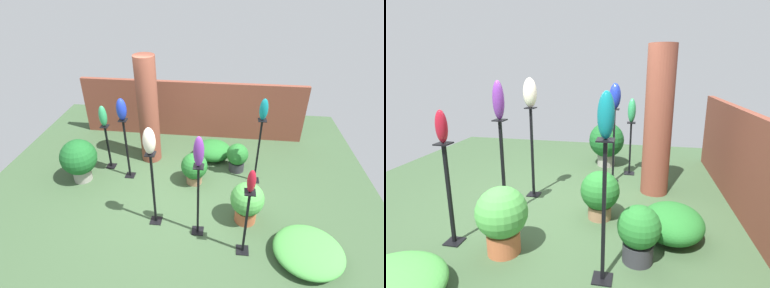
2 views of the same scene
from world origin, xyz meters
TOP-DOWN VIEW (x-y plane):
  - ground_plane at (0.00, 0.00)m, footprint 8.00×8.00m
  - brick_wall_back at (0.00, 2.49)m, footprint 5.60×0.12m
  - brick_pillar at (-0.80, 1.30)m, footprint 0.45×0.45m
  - pedestal_ruby at (1.24, -1.12)m, footprint 0.20×0.20m
  - pedestal_cobalt at (-1.12, 0.58)m, footprint 0.20×0.20m
  - pedestal_violet at (0.49, -0.80)m, footprint 0.20×0.20m
  - pedestal_ivory at (-0.28, -0.65)m, footprint 0.20×0.20m
  - pedestal_jade at (-1.64, 0.86)m, footprint 0.20×0.20m
  - pedestal_teal at (1.54, 0.72)m, footprint 0.20×0.20m
  - art_vase_ruby at (1.24, -1.12)m, footprint 0.12×0.13m
  - art_vase_cobalt at (-1.12, 0.58)m, footprint 0.20×0.20m
  - art_vase_violet at (0.49, -0.80)m, footprint 0.16×0.15m
  - art_vase_ivory at (-0.28, -0.65)m, footprint 0.19×0.21m
  - art_vase_jade at (-1.64, 0.86)m, footprint 0.17×0.15m
  - art_vase_teal at (1.54, 0.72)m, footprint 0.16×0.16m
  - potted_plant_back_center at (1.31, -0.44)m, footprint 0.58×0.58m
  - potted_plant_walkway_edge at (1.17, 1.06)m, footprint 0.47×0.47m
  - potted_plant_near_pillar at (-2.07, 0.35)m, footprint 0.74×0.74m
  - potted_plant_front_left at (0.28, 0.52)m, footprint 0.54×0.54m
  - foliage_bed_west at (0.61, 1.46)m, footprint 0.85×0.76m

SIDE VIEW (x-z plane):
  - ground_plane at x=0.00m, z-range 0.00..0.00m
  - foliage_bed_west at x=0.61m, z-range 0.00..0.42m
  - potted_plant_walkway_edge at x=1.17m, z-range 0.03..0.68m
  - potted_plant_front_left at x=0.28m, z-range 0.04..0.72m
  - potted_plant_back_center at x=1.31m, z-range 0.05..0.84m
  - pedestal_jade at x=-1.64m, z-range -0.05..0.99m
  - potted_plant_near_pillar at x=-2.07m, z-range 0.06..1.00m
  - pedestal_ruby at x=1.24m, z-range -0.05..1.19m
  - pedestal_cobalt at x=-1.12m, z-range -0.05..1.31m
  - pedestal_violet at x=0.49m, z-range -0.05..1.34m
  - pedestal_teal at x=1.54m, z-range -0.05..1.39m
  - pedestal_ivory at x=-0.28m, z-range -0.05..1.41m
  - brick_wall_back at x=0.00m, z-range 0.00..1.47m
  - brick_pillar at x=-0.80m, z-range 0.00..2.42m
  - art_vase_jade at x=-1.64m, z-range 1.04..1.50m
  - art_vase_ruby at x=1.24m, z-range 1.24..1.62m
  - art_vase_cobalt at x=-1.12m, z-range 1.36..1.80m
  - art_vase_violet at x=0.49m, z-range 1.39..1.90m
  - art_vase_teal at x=1.54m, z-range 1.45..1.87m
  - art_vase_ivory at x=-0.28m, z-range 1.46..1.91m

